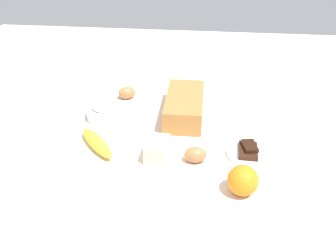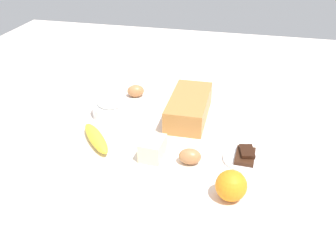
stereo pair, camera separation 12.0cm
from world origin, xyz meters
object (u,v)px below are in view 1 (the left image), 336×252
at_px(egg_near_butter, 127,93).
at_px(loaf_pan, 185,105).
at_px(chocolate_plate, 248,152).
at_px(banana, 97,143).
at_px(flour_bowl, 106,110).
at_px(butter_block, 157,149).
at_px(orange_fruit, 243,180).
at_px(egg_beside_bowl, 195,155).

bearing_deg(egg_near_butter, loaf_pan, -115.80).
bearing_deg(chocolate_plate, banana, 91.93).
bearing_deg(flour_bowl, chocolate_plate, -109.71).
relative_size(butter_block, chocolate_plate, 0.69).
relative_size(orange_fruit, egg_beside_bowl, 1.24).
xyz_separation_m(loaf_pan, chocolate_plate, (-0.22, -0.21, -0.03)).
height_order(banana, butter_block, butter_block).
relative_size(banana, egg_near_butter, 2.86).
bearing_deg(chocolate_plate, orange_fruit, 170.76).
xyz_separation_m(banana, egg_beside_bowl, (-0.04, -0.31, 0.00)).
bearing_deg(chocolate_plate, butter_block, 99.27).
relative_size(flour_bowl, orange_fruit, 1.65).
bearing_deg(banana, flour_bowl, 5.94).
bearing_deg(loaf_pan, orange_fruit, -155.98).
bearing_deg(chocolate_plate, flour_bowl, 70.29).
bearing_deg(orange_fruit, flour_bowl, 52.56).
relative_size(flour_bowl, banana, 0.71).
distance_m(loaf_pan, orange_fruit, 0.44).
distance_m(butter_block, chocolate_plate, 0.28).
bearing_deg(butter_block, orange_fruit, -118.41).
relative_size(butter_block, egg_near_butter, 1.35).
xyz_separation_m(egg_near_butter, egg_beside_bowl, (-0.39, -0.29, -0.00)).
distance_m(orange_fruit, butter_block, 0.28).
xyz_separation_m(flour_bowl, butter_block, (-0.22, -0.21, -0.00)).
xyz_separation_m(loaf_pan, banana, (-0.24, 0.26, -0.02)).
bearing_deg(butter_block, egg_near_butter, 24.50).
bearing_deg(loaf_pan, flour_bowl, 99.28).
height_order(loaf_pan, flour_bowl, loaf_pan).
xyz_separation_m(loaf_pan, orange_fruit, (-0.40, -0.18, -0.00)).
height_order(banana, chocolate_plate, banana).
relative_size(flour_bowl, butter_block, 1.51).
bearing_deg(orange_fruit, loaf_pan, 24.56).
relative_size(butter_block, egg_beside_bowl, 1.35).
height_order(butter_block, egg_near_butter, butter_block).
height_order(egg_beside_bowl, chocolate_plate, egg_beside_bowl).
height_order(loaf_pan, chocolate_plate, loaf_pan).
bearing_deg(loaf_pan, egg_near_butter, 63.66).
relative_size(loaf_pan, egg_beside_bowl, 4.22).
distance_m(flour_bowl, egg_beside_bowl, 0.40).
bearing_deg(butter_block, loaf_pan, -13.02).
xyz_separation_m(flour_bowl, banana, (-0.19, -0.02, -0.01)).
distance_m(flour_bowl, orange_fruit, 0.58).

